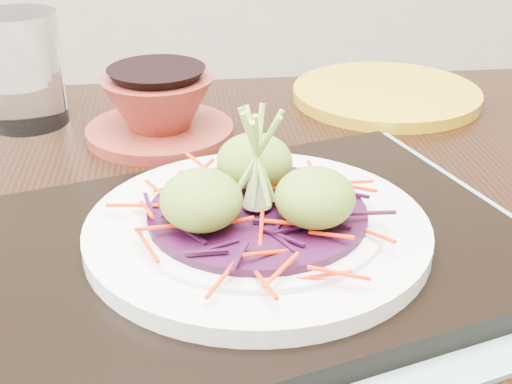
{
  "coord_description": "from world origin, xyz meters",
  "views": [
    {
      "loc": [
        0.04,
        -0.42,
        0.96
      ],
      "look_at": [
        0.06,
        0.02,
        0.73
      ],
      "focal_mm": 50.0,
      "sensor_mm": 36.0,
      "label": 1
    }
  ],
  "objects_px": {
    "dining_table": "(210,338)",
    "white_plate": "(257,228)",
    "terracotta_bowl_set": "(159,111)",
    "yellow_plate": "(386,94)",
    "water_glass": "(22,70)",
    "serving_tray": "(257,248)"
  },
  "relations": [
    {
      "from": "dining_table",
      "to": "white_plate",
      "type": "xyz_separation_m",
      "value": [
        0.04,
        -0.03,
        0.12
      ]
    },
    {
      "from": "terracotta_bowl_set",
      "to": "yellow_plate",
      "type": "bearing_deg",
      "value": 21.74
    },
    {
      "from": "dining_table",
      "to": "terracotta_bowl_set",
      "type": "relative_size",
      "value": 7.62
    },
    {
      "from": "water_glass",
      "to": "white_plate",
      "type": "bearing_deg",
      "value": -51.16
    },
    {
      "from": "serving_tray",
      "to": "terracotta_bowl_set",
      "type": "distance_m",
      "value": 0.24
    },
    {
      "from": "dining_table",
      "to": "serving_tray",
      "type": "distance_m",
      "value": 0.11
    },
    {
      "from": "serving_tray",
      "to": "terracotta_bowl_set",
      "type": "xyz_separation_m",
      "value": [
        -0.08,
        0.23,
        0.02
      ]
    },
    {
      "from": "white_plate",
      "to": "yellow_plate",
      "type": "height_order",
      "value": "white_plate"
    },
    {
      "from": "dining_table",
      "to": "serving_tray",
      "type": "xyz_separation_m",
      "value": [
        0.04,
        -0.03,
        0.1
      ]
    },
    {
      "from": "white_plate",
      "to": "dining_table",
      "type": "bearing_deg",
      "value": 136.03
    },
    {
      "from": "white_plate",
      "to": "terracotta_bowl_set",
      "type": "bearing_deg",
      "value": 110.02
    },
    {
      "from": "water_glass",
      "to": "terracotta_bowl_set",
      "type": "xyz_separation_m",
      "value": [
        0.13,
        -0.04,
        -0.03
      ]
    },
    {
      "from": "dining_table",
      "to": "terracotta_bowl_set",
      "type": "height_order",
      "value": "terracotta_bowl_set"
    },
    {
      "from": "white_plate",
      "to": "terracotta_bowl_set",
      "type": "relative_size",
      "value": 1.52
    },
    {
      "from": "terracotta_bowl_set",
      "to": "yellow_plate",
      "type": "height_order",
      "value": "terracotta_bowl_set"
    },
    {
      "from": "yellow_plate",
      "to": "terracotta_bowl_set",
      "type": "bearing_deg",
      "value": -158.26
    },
    {
      "from": "white_plate",
      "to": "water_glass",
      "type": "distance_m",
      "value": 0.35
    },
    {
      "from": "white_plate",
      "to": "water_glass",
      "type": "relative_size",
      "value": 2.07
    },
    {
      "from": "white_plate",
      "to": "terracotta_bowl_set",
      "type": "xyz_separation_m",
      "value": [
        -0.08,
        0.23,
        -0.0
      ]
    },
    {
      "from": "white_plate",
      "to": "terracotta_bowl_set",
      "type": "distance_m",
      "value": 0.24
    },
    {
      "from": "water_glass",
      "to": "terracotta_bowl_set",
      "type": "distance_m",
      "value": 0.14
    },
    {
      "from": "dining_table",
      "to": "yellow_plate",
      "type": "bearing_deg",
      "value": 52.44
    }
  ]
}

